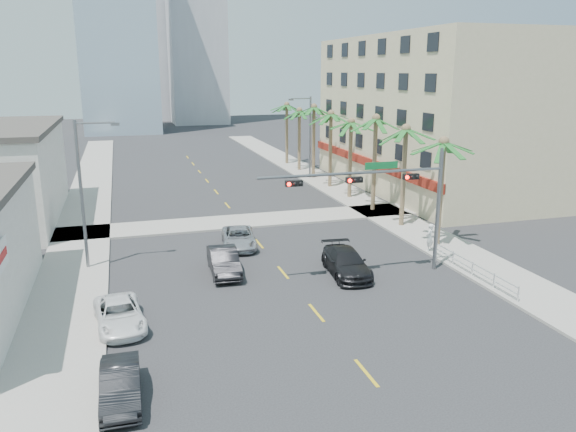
% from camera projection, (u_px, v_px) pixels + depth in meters
% --- Properties ---
extents(ground, '(260.00, 260.00, 0.00)m').
position_uv_depth(ground, '(347.00, 350.00, 24.28)').
color(ground, '#262628').
rests_on(ground, ground).
extents(sidewalk_right, '(4.00, 120.00, 0.15)m').
position_uv_depth(sidewalk_right, '(389.00, 217.00, 46.13)').
color(sidewalk_right, gray).
rests_on(sidewalk_right, ground).
extents(sidewalk_left, '(4.00, 120.00, 0.15)m').
position_uv_depth(sidewalk_left, '(80.00, 241.00, 39.49)').
color(sidewalk_left, gray).
rests_on(sidewalk_left, ground).
extents(sidewalk_cross, '(80.00, 4.00, 0.15)m').
position_uv_depth(sidewalk_cross, '(241.00, 221.00, 44.66)').
color(sidewalk_cross, gray).
rests_on(sidewalk_cross, ground).
extents(building_right, '(15.25, 28.00, 15.00)m').
position_uv_depth(building_right, '(438.00, 114.00, 56.30)').
color(building_right, '#C8B98D').
rests_on(building_right, ground).
extents(tower_far_left, '(14.00, 14.00, 48.00)m').
position_uv_depth(tower_far_left, '(115.00, 2.00, 104.13)').
color(tower_far_left, '#99B2C6').
rests_on(tower_far_left, ground).
extents(tower_far_center, '(16.00, 16.00, 42.00)m').
position_uv_depth(tower_far_center, '(138.00, 30.00, 134.09)').
color(tower_far_center, '#ADADB2').
rests_on(tower_far_center, ground).
extents(traffic_signal_mast, '(11.12, 0.54, 7.20)m').
position_uv_depth(traffic_signal_mast, '(390.00, 191.00, 31.98)').
color(traffic_signal_mast, slate).
rests_on(traffic_signal_mast, ground).
extents(palm_tree_0, '(4.80, 4.80, 7.80)m').
position_uv_depth(palm_tree_0, '(444.00, 143.00, 36.83)').
color(palm_tree_0, brown).
rests_on(palm_tree_0, ground).
extents(palm_tree_1, '(4.80, 4.80, 8.16)m').
position_uv_depth(palm_tree_1, '(406.00, 130.00, 41.57)').
color(palm_tree_1, brown).
rests_on(palm_tree_1, ground).
extents(palm_tree_2, '(4.80, 4.80, 8.52)m').
position_uv_depth(palm_tree_2, '(376.00, 120.00, 46.30)').
color(palm_tree_2, brown).
rests_on(palm_tree_2, ground).
extents(palm_tree_3, '(4.80, 4.80, 7.80)m').
position_uv_depth(palm_tree_3, '(351.00, 123.00, 51.30)').
color(palm_tree_3, brown).
rests_on(palm_tree_3, ground).
extents(palm_tree_4, '(4.80, 4.80, 8.16)m').
position_uv_depth(palm_tree_4, '(331.00, 115.00, 56.04)').
color(palm_tree_4, brown).
rests_on(palm_tree_4, ground).
extents(palm_tree_5, '(4.80, 4.80, 8.52)m').
position_uv_depth(palm_tree_5, '(314.00, 108.00, 60.77)').
color(palm_tree_5, brown).
rests_on(palm_tree_5, ground).
extents(palm_tree_6, '(4.80, 4.80, 7.80)m').
position_uv_depth(palm_tree_6, '(299.00, 111.00, 65.77)').
color(palm_tree_6, brown).
rests_on(palm_tree_6, ground).
extents(palm_tree_7, '(4.80, 4.80, 8.16)m').
position_uv_depth(palm_tree_7, '(287.00, 106.00, 70.51)').
color(palm_tree_7, brown).
rests_on(palm_tree_7, ground).
extents(streetlight_left, '(2.55, 0.25, 9.00)m').
position_uv_depth(streetlight_left, '(84.00, 187.00, 32.95)').
color(streetlight_left, slate).
rests_on(streetlight_left, ground).
extents(streetlight_right, '(2.55, 0.25, 9.00)m').
position_uv_depth(streetlight_right, '(308.00, 133.00, 61.29)').
color(streetlight_right, slate).
rests_on(streetlight_right, ground).
extents(guardrail, '(0.08, 8.08, 1.00)m').
position_uv_depth(guardrail, '(473.00, 267.00, 32.52)').
color(guardrail, silver).
rests_on(guardrail, ground).
extents(car_parked_mid, '(1.45, 4.04, 1.32)m').
position_uv_depth(car_parked_mid, '(120.00, 385.00, 20.35)').
color(car_parked_mid, black).
rests_on(car_parked_mid, ground).
extents(car_parked_far, '(2.58, 4.76, 1.27)m').
position_uv_depth(car_parked_far, '(119.00, 315.00, 26.28)').
color(car_parked_far, white).
rests_on(car_parked_far, ground).
extents(car_lane_left, '(1.82, 4.68, 1.52)m').
position_uv_depth(car_lane_left, '(224.00, 261.00, 33.25)').
color(car_lane_left, black).
rests_on(car_lane_left, ground).
extents(car_lane_center, '(2.78, 4.97, 1.31)m').
position_uv_depth(car_lane_center, '(239.00, 238.00, 38.26)').
color(car_lane_center, silver).
rests_on(car_lane_center, ground).
extents(car_lane_right, '(2.58, 5.32, 1.49)m').
position_uv_depth(car_lane_right, '(346.00, 262.00, 33.08)').
color(car_lane_right, black).
rests_on(car_lane_right, ground).
extents(pedestrian, '(0.80, 0.77, 1.85)m').
position_uv_depth(pedestrian, '(430.00, 237.00, 36.92)').
color(pedestrian, white).
rests_on(pedestrian, sidewalk_right).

